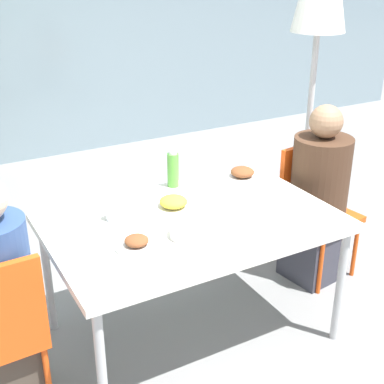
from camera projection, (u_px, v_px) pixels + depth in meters
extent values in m
plane|color=gray|center=(192.00, 332.00, 3.04)|extent=(24.00, 24.00, 0.00)
cube|color=gray|center=(21.00, 8.00, 5.12)|extent=(10.00, 0.20, 3.00)
cube|color=silver|center=(192.00, 222.00, 2.75)|extent=(1.47, 0.97, 0.04)
cylinder|color=#B7B7B7|center=(102.00, 374.00, 2.26)|extent=(0.04, 0.04, 0.69)
cylinder|color=#B7B7B7|center=(340.00, 286.00, 2.86)|extent=(0.04, 0.04, 0.69)
cylinder|color=#B7B7B7|center=(48.00, 277.00, 2.94)|extent=(0.04, 0.04, 0.69)
cylinder|color=#B7B7B7|center=(250.00, 222.00, 3.54)|extent=(0.04, 0.04, 0.69)
cylinder|color=#E54C14|center=(28.00, 339.00, 2.68)|extent=(0.03, 0.03, 0.40)
cylinder|color=#E54C14|center=(49.00, 382.00, 2.42)|extent=(0.03, 0.03, 0.40)
cube|color=#473D33|center=(11.00, 365.00, 2.48)|extent=(0.29, 0.29, 0.44)
cube|color=#E54C14|center=(321.00, 217.00, 3.44)|extent=(0.45, 0.45, 0.04)
cube|color=#E54C14|center=(303.00, 175.00, 3.48)|extent=(0.40, 0.09, 0.42)
cylinder|color=#E54C14|center=(355.00, 249.00, 3.50)|extent=(0.03, 0.03, 0.40)
cylinder|color=#E54C14|center=(321.00, 266.00, 3.32)|extent=(0.03, 0.03, 0.40)
cylinder|color=#E54C14|center=(315.00, 229.00, 3.75)|extent=(0.03, 0.03, 0.40)
cylinder|color=#E54C14|center=(281.00, 244.00, 3.56)|extent=(0.03, 0.03, 0.40)
cube|color=#383842|center=(313.00, 246.00, 3.50)|extent=(0.36, 0.36, 0.44)
cylinder|color=#472D1E|center=(320.00, 178.00, 3.30)|extent=(0.36, 0.36, 0.52)
sphere|color=#9E7556|center=(326.00, 121.00, 3.15)|extent=(0.20, 0.20, 0.20)
cylinder|color=#333333|center=(299.00, 224.00, 4.21)|extent=(0.36, 0.36, 0.05)
cylinder|color=#BCBCBC|center=(313.00, 76.00, 3.73)|extent=(0.04, 0.04, 2.38)
cylinder|color=white|center=(137.00, 246.00, 2.47)|extent=(0.21, 0.21, 0.01)
ellipsoid|color=brown|center=(137.00, 241.00, 2.46)|extent=(0.11, 0.11, 0.05)
cylinder|color=white|center=(242.00, 177.00, 3.23)|extent=(0.26, 0.26, 0.01)
ellipsoid|color=brown|center=(242.00, 172.00, 3.22)|extent=(0.14, 0.14, 0.06)
cylinder|color=white|center=(173.00, 208.00, 2.85)|extent=(0.27, 0.27, 0.01)
ellipsoid|color=gold|center=(173.00, 202.00, 2.83)|extent=(0.15, 0.15, 0.06)
cylinder|color=#51A338|center=(173.00, 170.00, 3.09)|extent=(0.07, 0.07, 0.20)
cylinder|color=white|center=(173.00, 152.00, 3.05)|extent=(0.05, 0.05, 0.02)
cylinder|color=silver|center=(113.00, 212.00, 2.72)|extent=(0.07, 0.07, 0.08)
cylinder|color=white|center=(190.00, 232.00, 2.57)|extent=(0.19, 0.19, 0.05)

